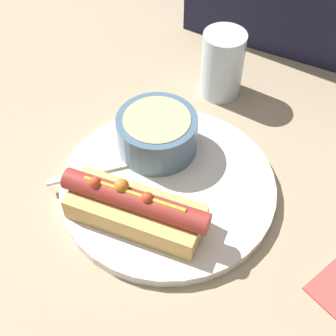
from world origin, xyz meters
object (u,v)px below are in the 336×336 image
at_px(spoon, 123,164).
at_px(drinking_glass, 222,64).
at_px(hot_dog, 135,208).
at_px(soup_bowl, 157,132).

xyz_separation_m(spoon, drinking_glass, (0.05, 0.21, 0.03)).
relative_size(hot_dog, spoon, 1.59).
relative_size(soup_bowl, drinking_glass, 1.04).
xyz_separation_m(hot_dog, drinking_glass, (-0.01, 0.28, 0.01)).
relative_size(soup_bowl, spoon, 0.94).
height_order(spoon, drinking_glass, drinking_glass).
bearing_deg(spoon, drinking_glass, 32.88).
bearing_deg(hot_dog, drinking_glass, 86.56).
height_order(hot_dog, soup_bowl, hot_dog).
distance_m(soup_bowl, drinking_glass, 0.17).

